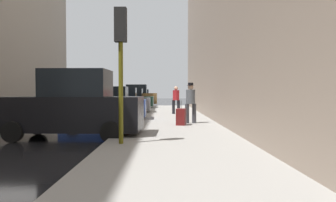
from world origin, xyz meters
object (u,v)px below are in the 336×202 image
Objects in this scene: parked_dark_green_sedan at (130,99)px; parked_bronze_suv at (135,96)px; pedestrian_in_red_jacket at (176,98)px; rolling_suitcase at (181,117)px; parked_black_suv at (73,107)px; traffic_light at (121,46)px; fire_hydrant at (143,110)px; parked_blue_sedan at (105,105)px; parked_red_hatchback at (140,97)px; pedestrian_with_beanie at (191,101)px; parked_gray_coupe at (120,102)px.

parked_bronze_suv reaches higher than parked_dark_green_sedan.
pedestrian_in_red_jacket reaches higher than rolling_suitcase.
traffic_light reaches higher than parked_black_suv.
parked_bronze_suv is 15.86m from fire_hydrant.
parked_red_hatchback is at bearing 90.00° from parked_blue_sedan.
pedestrian_with_beanie reaches higher than rolling_suitcase.
parked_gray_coupe is (-0.00, 5.45, 0.00)m from parked_blue_sedan.
pedestrian_in_red_jacket is at bearing 89.74° from rolling_suitcase.
parked_bronze_suv reaches higher than pedestrian_with_beanie.
parked_black_suv is at bearing -90.00° from parked_red_hatchback.
parked_dark_green_sedan is (0.00, 11.83, 0.00)m from parked_blue_sedan.
parked_gray_coupe is 2.39× the size of pedestrian_with_beanie.
fire_hydrant is (1.80, 1.48, -0.35)m from parked_blue_sedan.
parked_red_hatchback is 26.85m from rolling_suitcase.
parked_blue_sedan is 5.14m from pedestrian_in_red_jacket.
traffic_light is (1.85, -31.40, 1.91)m from parked_red_hatchback.
pedestrian_with_beanie is (4.16, -19.63, 0.10)m from parked_bronze_suv.
pedestrian_in_red_jacket is at bearing 80.70° from traffic_light.
traffic_light is 2.03× the size of pedestrian_with_beanie.
parked_blue_sedan is 4.06× the size of rolling_suitcase.
parked_blue_sedan reaches higher than fire_hydrant.
parked_black_suv is 7.67m from fire_hydrant.
parked_blue_sedan is 2.47× the size of pedestrian_in_red_jacket.
rolling_suitcase is (3.71, -26.59, -0.36)m from parked_red_hatchback.
parked_gray_coupe is at bearing 113.28° from rolling_suitcase.
rolling_suitcase is (1.85, 4.81, -2.27)m from traffic_light.
parked_gray_coupe is at bearing 117.94° from pedestrian_with_beanie.
fire_hydrant is (1.80, -21.94, -0.35)m from parked_red_hatchback.
parked_black_suv is 3.24m from traffic_light.
parked_red_hatchback is 2.46× the size of pedestrian_in_red_jacket.
parked_bronze_suv is at bearing 96.53° from fire_hydrant.
parked_red_hatchback is at bearing 90.00° from parked_bronze_suv.
pedestrian_in_red_jacket is 6.72m from rolling_suitcase.
rolling_suitcase is at bearing -82.06° from parked_red_hatchback.
fire_hydrant is at bearing -80.11° from parked_dark_green_sedan.
parked_dark_green_sedan and parked_red_hatchback have the same top height.
parked_dark_green_sedan is 1.17× the size of traffic_light.
parked_gray_coupe is 9.39m from rolling_suitcase.
fire_hydrant is (1.80, 7.43, -0.54)m from parked_black_suv.
parked_dark_green_sedan is at bearing 103.88° from rolling_suitcase.
traffic_light is (1.85, -25.21, 1.73)m from parked_bronze_suv.
fire_hydrant is at bearing 76.36° from parked_black_suv.
parked_dark_green_sedan is at bearing 106.31° from pedestrian_with_beanie.
parked_red_hatchback is 1.17× the size of traffic_light.
rolling_suitcase is (3.71, -3.17, -0.36)m from parked_blue_sedan.
pedestrian_with_beanie is 1.10m from rolling_suitcase.
parked_red_hatchback is at bearing 90.00° from parked_dark_green_sedan.
parked_blue_sedan is 11.83m from parked_dark_green_sedan.
parked_gray_coupe is at bearing -90.00° from parked_dark_green_sedan.
pedestrian_with_beanie reaches higher than parked_gray_coupe.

